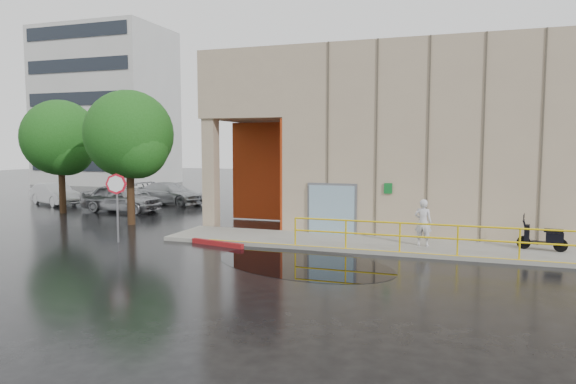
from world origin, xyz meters
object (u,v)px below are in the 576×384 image
(stop_sign, at_px, (117,193))
(car_c, at_px, (171,193))
(tree_near, at_px, (131,138))
(person, at_px, (423,222))
(scooter, at_px, (543,230))
(car_b, at_px, (55,194))
(car_a, at_px, (121,198))
(tree_far, at_px, (62,141))
(red_curb, at_px, (217,243))

(stop_sign, relative_size, car_c, 0.57)
(car_c, distance_m, tree_near, 9.25)
(person, distance_m, stop_sign, 11.77)
(scooter, distance_m, car_b, 28.14)
(car_a, distance_m, car_b, 6.41)
(scooter, relative_size, tree_near, 0.26)
(tree_near, bearing_deg, car_a, 132.40)
(person, relative_size, car_b, 0.41)
(person, bearing_deg, car_c, -21.94)
(stop_sign, xyz_separation_m, tree_far, (-8.29, 6.31, 2.08))
(red_curb, relative_size, car_c, 0.50)
(scooter, height_order, red_curb, scooter)
(scooter, height_order, car_b, scooter)
(stop_sign, distance_m, red_curb, 4.48)
(red_curb, bearing_deg, tree_near, 151.41)
(tree_near, relative_size, tree_far, 1.02)
(tree_near, bearing_deg, car_c, 109.50)
(person, bearing_deg, red_curb, 21.49)
(car_b, relative_size, tree_near, 0.66)
(red_curb, xyz_separation_m, tree_far, (-12.32, 5.68, 3.96))
(car_c, xyz_separation_m, tree_near, (2.86, -8.09, 3.46))
(stop_sign, relative_size, car_b, 0.64)
(red_curb, height_order, car_a, car_a)
(scooter, xyz_separation_m, tree_near, (-17.63, 1.14, 3.29))
(scooter, relative_size, car_b, 0.39)
(car_a, bearing_deg, tree_near, -136.86)
(scooter, height_order, stop_sign, stop_sign)
(stop_sign, relative_size, car_a, 0.58)
(tree_far, bearing_deg, car_a, 29.43)
(person, bearing_deg, tree_far, -2.73)
(car_a, relative_size, tree_near, 0.73)
(stop_sign, distance_m, car_c, 13.09)
(scooter, bearing_deg, car_b, 176.21)
(car_a, distance_m, tree_near, 6.21)
(car_c, distance_m, tree_far, 7.44)
(person, height_order, car_a, person)
(car_c, bearing_deg, person, -111.59)
(red_curb, bearing_deg, car_a, 143.28)
(stop_sign, relative_size, tree_near, 0.42)
(scooter, height_order, tree_near, tree_near)
(car_b, bearing_deg, red_curb, -96.31)
(car_a, height_order, tree_far, tree_far)
(stop_sign, distance_m, car_a, 9.70)
(red_curb, height_order, car_b, car_b)
(person, distance_m, tree_near, 14.05)
(red_curb, height_order, tree_far, tree_far)
(car_b, bearing_deg, person, -84.20)
(car_b, bearing_deg, tree_far, -108.46)
(scooter, distance_m, tree_near, 17.97)
(car_b, bearing_deg, scooter, -80.87)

